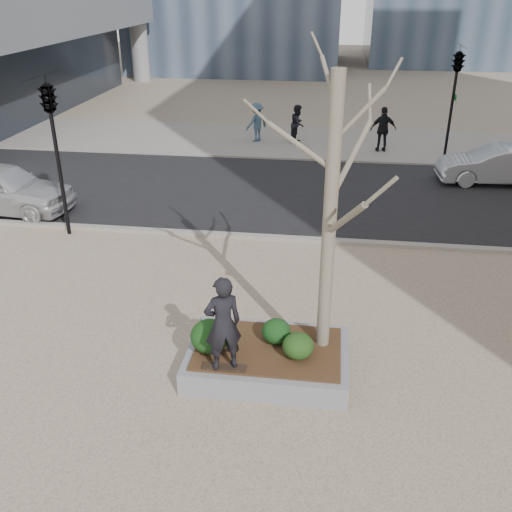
# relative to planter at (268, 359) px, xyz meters

# --- Properties ---
(ground) EXTENTS (120.00, 120.00, 0.00)m
(ground) POSITION_rel_planter_xyz_m (-1.00, 0.00, -0.23)
(ground) COLOR tan
(ground) RESTS_ON ground
(street) EXTENTS (60.00, 8.00, 0.02)m
(street) POSITION_rel_planter_xyz_m (-1.00, 10.00, -0.21)
(street) COLOR black
(street) RESTS_ON ground
(far_sidewalk) EXTENTS (60.00, 6.00, 0.02)m
(far_sidewalk) POSITION_rel_planter_xyz_m (-1.00, 17.00, -0.21)
(far_sidewalk) COLOR gray
(far_sidewalk) RESTS_ON ground
(planter) EXTENTS (3.00, 2.00, 0.45)m
(planter) POSITION_rel_planter_xyz_m (0.00, 0.00, 0.00)
(planter) COLOR gray
(planter) RESTS_ON ground
(planter_mulch) EXTENTS (2.70, 1.70, 0.04)m
(planter_mulch) POSITION_rel_planter_xyz_m (0.00, 0.00, 0.25)
(planter_mulch) COLOR #382314
(planter_mulch) RESTS_ON planter
(sycamore_tree) EXTENTS (2.80, 2.80, 6.60)m
(sycamore_tree) POSITION_rel_planter_xyz_m (1.00, 0.30, 3.56)
(sycamore_tree) COLOR gray
(sycamore_tree) RESTS_ON planter_mulch
(shrub_left) EXTENTS (0.72, 0.72, 0.61)m
(shrub_left) POSITION_rel_planter_xyz_m (-1.05, -0.22, 0.57)
(shrub_left) COLOR #143711
(shrub_left) RESTS_ON planter_mulch
(shrub_middle) EXTENTS (0.55, 0.55, 0.47)m
(shrub_middle) POSITION_rel_planter_xyz_m (0.13, 0.22, 0.50)
(shrub_middle) COLOR #123915
(shrub_middle) RESTS_ON planter_mulch
(shrub_right) EXTENTS (0.57, 0.57, 0.48)m
(shrub_right) POSITION_rel_planter_xyz_m (0.57, -0.21, 0.51)
(shrub_right) COLOR #1C3F14
(shrub_right) RESTS_ON planter_mulch
(skateboard) EXTENTS (0.78, 0.20, 0.08)m
(skateboard) POSITION_rel_planter_xyz_m (-0.70, -0.72, 0.26)
(skateboard) COLOR black
(skateboard) RESTS_ON planter
(skateboarder) EXTENTS (0.77, 0.67, 1.78)m
(skateboarder) POSITION_rel_planter_xyz_m (-0.70, -0.72, 1.19)
(skateboarder) COLOR black
(skateboarder) RESTS_ON skateboard
(police_car) EXTENTS (4.69, 2.22, 1.55)m
(police_car) POSITION_rel_planter_xyz_m (-9.27, 7.00, 0.57)
(police_car) COLOR silver
(police_car) RESTS_ON street
(car_silver) EXTENTS (4.15, 1.65, 1.34)m
(car_silver) POSITION_rel_planter_xyz_m (6.85, 11.99, 0.47)
(car_silver) COLOR #AEB2B7
(car_silver) RESTS_ON street
(pedestrian_a) EXTENTS (0.82, 0.95, 1.67)m
(pedestrian_a) POSITION_rel_planter_xyz_m (-0.63, 16.76, 0.63)
(pedestrian_a) COLOR black
(pedestrian_a) RESTS_ON far_sidewalk
(pedestrian_b) EXTENTS (1.23, 1.24, 1.72)m
(pedestrian_b) POSITION_rel_planter_xyz_m (-2.48, 16.70, 0.66)
(pedestrian_b) COLOR #395266
(pedestrian_b) RESTS_ON far_sidewalk
(pedestrian_c) EXTENTS (1.16, 0.63, 1.88)m
(pedestrian_c) POSITION_rel_planter_xyz_m (3.06, 15.75, 0.74)
(pedestrian_c) COLOR black
(pedestrian_c) RESTS_ON far_sidewalk
(traffic_light_near) EXTENTS (0.60, 2.48, 4.50)m
(traffic_light_near) POSITION_rel_planter_xyz_m (-6.50, 5.60, 2.02)
(traffic_light_near) COLOR black
(traffic_light_near) RESTS_ON ground
(traffic_light_far) EXTENTS (0.60, 2.48, 4.50)m
(traffic_light_far) POSITION_rel_planter_xyz_m (5.50, 14.60, 2.02)
(traffic_light_far) COLOR black
(traffic_light_far) RESTS_ON ground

